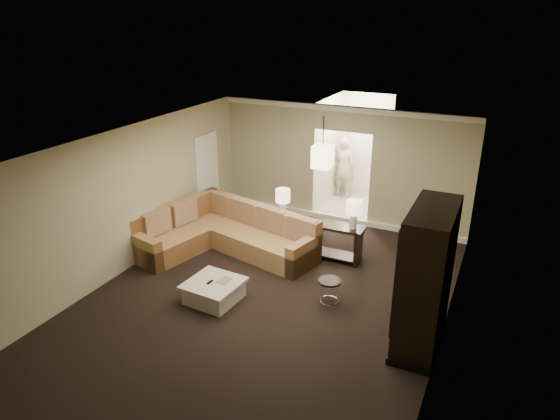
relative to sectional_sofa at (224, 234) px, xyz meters
The scene contains 19 objects.
ground 2.22m from the sectional_sofa, 39.37° to the right, with size 8.00×8.00×0.00m, color black.
wall_back 3.27m from the sectional_sofa, 57.10° to the left, with size 6.00×0.04×2.80m, color #B9B38C.
wall_front 5.74m from the sectional_sofa, 72.58° to the right, with size 6.00×0.04×2.80m, color #B9B38C.
wall_left 2.16m from the sectional_sofa, 133.35° to the right, with size 0.04×8.00×2.80m, color #B9B38C.
wall_right 5.00m from the sectional_sofa, 16.48° to the right, with size 0.04×8.00×2.80m, color #B9B38C.
ceiling 3.26m from the sectional_sofa, 39.37° to the right, with size 6.00×8.00×0.02m, color silver.
crown_molding 3.87m from the sectional_sofa, 56.59° to the left, with size 6.00×0.10×0.12m, color white.
baseboard 3.09m from the sectional_sofa, 56.59° to the left, with size 6.00×0.10×0.12m, color white.
side_door 2.02m from the sectional_sofa, 132.17° to the left, with size 0.05×0.90×2.10m, color white.
foyer 4.40m from the sectional_sofa, 66.86° to the left, with size 1.44×2.02×2.80m.
sectional_sofa is the anchor object (origin of this frame).
coffee_table 1.99m from the sectional_sofa, 63.90° to the right, with size 0.97×0.97×0.38m.
console_table 1.97m from the sectional_sofa, 18.15° to the left, with size 1.99×0.46×0.77m.
armoire 4.66m from the sectional_sofa, 17.95° to the right, with size 0.66×1.55×2.23m.
drink_table 2.97m from the sectional_sofa, 20.90° to the right, with size 0.40×0.40×0.50m.
table_lamp_left 1.48m from the sectional_sofa, 28.95° to the left, with size 0.31×0.31×0.59m.
table_lamp_right 2.82m from the sectional_sofa, 13.16° to the left, with size 0.31×0.31×0.59m.
pendant_light 2.66m from the sectional_sofa, 37.83° to the left, with size 0.38×0.38×1.09m.
person 4.43m from the sectional_sofa, 73.59° to the left, with size 0.67×0.45×1.85m, color beige.
Camera 1 is at (3.50, -6.79, 4.83)m, focal length 32.00 mm.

